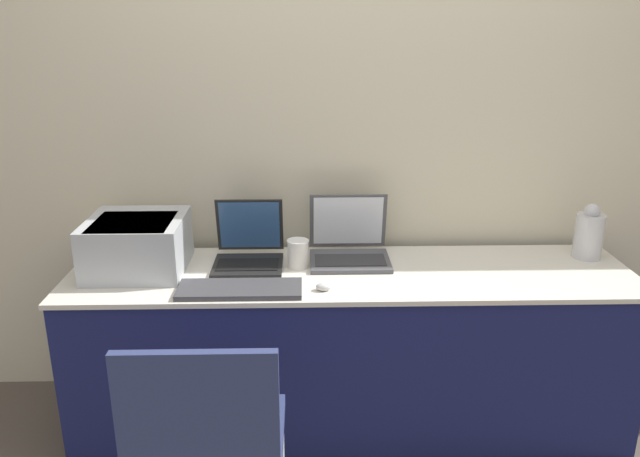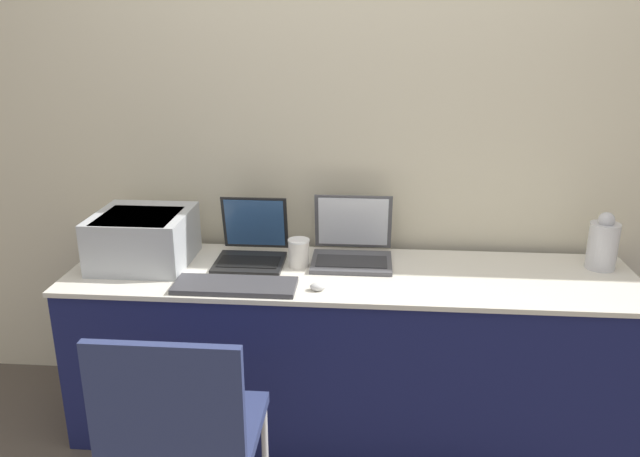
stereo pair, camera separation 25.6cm
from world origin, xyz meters
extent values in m
cube|color=beige|center=(0.00, 0.66, 1.30)|extent=(8.00, 0.05, 2.60)
cube|color=#191E51|center=(0.00, 0.29, 0.35)|extent=(2.33, 0.58, 0.70)
cube|color=silver|center=(0.00, 0.29, 0.71)|extent=(2.35, 0.60, 0.02)
cube|color=#B2B7BC|center=(-0.89, 0.33, 0.83)|extent=(0.39, 0.39, 0.22)
cube|color=black|center=(-0.89, 0.29, 0.93)|extent=(0.31, 0.30, 0.04)
cube|color=black|center=(-0.43, 0.34, 0.73)|extent=(0.29, 0.25, 0.02)
cube|color=black|center=(-0.43, 0.33, 0.74)|extent=(0.26, 0.14, 0.00)
cube|color=black|center=(-0.43, 0.50, 0.86)|extent=(0.29, 0.06, 0.25)
cube|color=#2D5184|center=(-0.43, 0.49, 0.86)|extent=(0.26, 0.05, 0.22)
cube|color=#4C4C51|center=(0.00, 0.38, 0.73)|extent=(0.34, 0.26, 0.02)
cube|color=#2D2D30|center=(0.00, 0.37, 0.74)|extent=(0.30, 0.14, 0.00)
cube|color=#4C4C51|center=(0.00, 0.54, 0.87)|extent=(0.34, 0.05, 0.25)
cube|color=silver|center=(0.00, 0.53, 0.87)|extent=(0.31, 0.05, 0.23)
cube|color=#3D3D42|center=(-0.45, 0.10, 0.73)|extent=(0.48, 0.18, 0.02)
cylinder|color=white|center=(-0.22, 0.34, 0.78)|extent=(0.09, 0.09, 0.11)
cylinder|color=white|center=(-0.22, 0.34, 0.84)|extent=(0.09, 0.09, 0.01)
ellipsoid|color=silver|center=(-0.12, 0.10, 0.74)|extent=(0.06, 0.04, 0.03)
cylinder|color=silver|center=(1.05, 0.43, 0.82)|extent=(0.12, 0.12, 0.20)
sphere|color=silver|center=(1.05, 0.43, 0.94)|extent=(0.07, 0.07, 0.07)
cube|color=navy|center=(-0.49, -0.44, 0.46)|extent=(0.45, 0.42, 0.04)
cube|color=navy|center=(-0.49, -0.64, 0.68)|extent=(0.45, 0.03, 0.40)
camera|label=1|loc=(-0.19, -2.11, 1.72)|focal=35.00mm
camera|label=2|loc=(0.07, -2.11, 1.72)|focal=35.00mm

